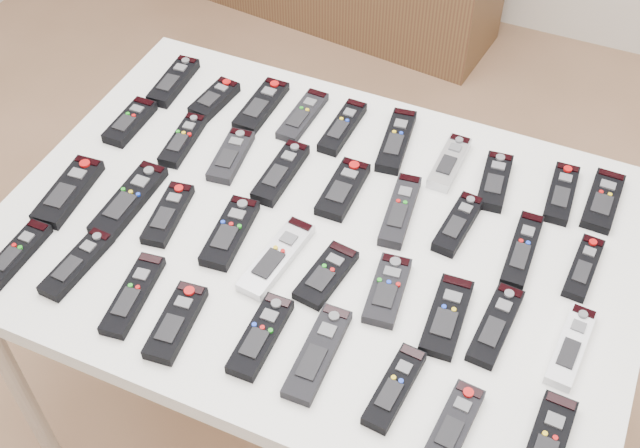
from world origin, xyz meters
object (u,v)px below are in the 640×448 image
at_px(remote_30, 77,264).
at_px(remote_7, 495,181).
at_px(remote_9, 603,201).
at_px(remote_32, 176,322).
at_px(remote_4, 343,127).
at_px(remote_21, 168,214).
at_px(remote_1, 214,99).
at_px(remote_25, 387,290).
at_px(remote_11, 183,140).
at_px(remote_16, 458,224).
at_px(remote_15, 400,210).
at_px(remote_19, 68,191).
at_px(remote_29, 16,254).
at_px(remote_18, 583,268).
at_px(table, 320,250).
at_px(remote_13, 281,173).
at_px(remote_14, 343,189).
at_px(remote_6, 449,163).
at_px(remote_28, 571,346).
at_px(remote_34, 318,353).
at_px(remote_8, 561,193).
at_px(remote_3, 303,116).
at_px(remote_27, 496,325).
at_px(remote_10, 130,122).
at_px(remote_5, 396,141).
at_px(remote_26, 447,316).
at_px(remote_37, 547,445).
at_px(remote_23, 277,257).
at_px(remote_24, 326,275).
at_px(remote_31, 133,295).
at_px(remote_12, 231,156).
at_px(remote_33, 261,336).
at_px(remote_0, 174,81).
at_px(remote_17, 522,250).

bearing_deg(remote_30, remote_7, 42.38).
distance_m(remote_9, remote_32, 0.88).
height_order(remote_4, remote_21, remote_4).
height_order(remote_1, remote_25, remote_1).
height_order(remote_11, remote_16, remote_16).
height_order(remote_15, remote_19, same).
distance_m(remote_7, remote_29, 0.96).
bearing_deg(remote_16, remote_18, 3.21).
relative_size(table, remote_13, 6.95).
relative_size(remote_14, remote_32, 0.99).
height_order(remote_6, remote_18, remote_6).
height_order(remote_28, remote_34, same).
bearing_deg(remote_8, table, -148.38).
height_order(remote_3, remote_34, remote_34).
distance_m(remote_14, remote_34, 0.40).
xyz_separation_m(remote_18, remote_29, (-0.99, -0.40, 0.00)).
height_order(remote_21, remote_27, same).
xyz_separation_m(remote_4, remote_21, (-0.22, -0.38, -0.00)).
xyz_separation_m(remote_10, remote_32, (0.37, -0.43, 0.00)).
relative_size(remote_5, remote_15, 1.02).
xyz_separation_m(remote_18, remote_27, (-0.12, -0.19, 0.00)).
distance_m(remote_26, remote_37, 0.28).
distance_m(remote_10, remote_19, 0.24).
distance_m(remote_13, remote_28, 0.67).
distance_m(remote_8, remote_14, 0.45).
bearing_deg(remote_13, remote_16, 1.95).
relative_size(remote_11, remote_13, 0.89).
bearing_deg(remote_1, remote_15, -10.91).
bearing_deg(remote_32, remote_26, 19.27).
bearing_deg(remote_14, remote_29, -141.17).
height_order(remote_9, remote_28, same).
height_order(remote_30, remote_34, same).
distance_m(remote_7, remote_23, 0.49).
bearing_deg(remote_1, remote_32, -60.99).
bearing_deg(remote_19, remote_28, -2.57).
height_order(remote_16, remote_21, remote_16).
relative_size(remote_15, remote_24, 1.27).
bearing_deg(table, remote_23, -113.19).
relative_size(remote_8, remote_15, 0.87).
bearing_deg(remote_31, remote_11, 100.67).
height_order(remote_11, remote_28, same).
relative_size(remote_7, remote_12, 1.01).
xyz_separation_m(remote_25, remote_26, (0.12, -0.01, -0.00)).
bearing_deg(remote_1, table, -28.27).
height_order(remote_18, remote_25, remote_25).
bearing_deg(remote_33, remote_11, 133.61).
distance_m(remote_0, remote_12, 0.30).
xyz_separation_m(remote_24, remote_33, (-0.05, -0.17, 0.00)).
xyz_separation_m(remote_23, remote_30, (-0.34, -0.17, 0.00)).
xyz_separation_m(remote_17, remote_31, (-0.62, -0.39, -0.00)).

